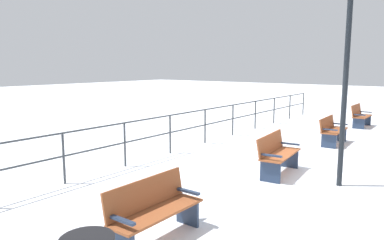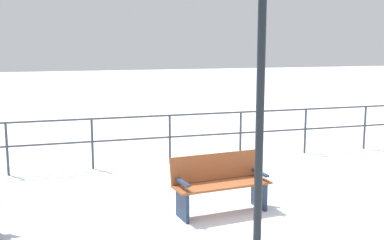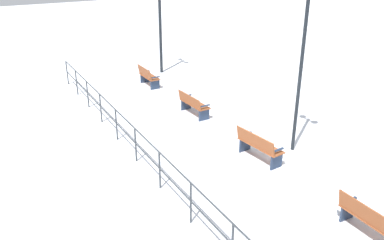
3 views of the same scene
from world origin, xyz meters
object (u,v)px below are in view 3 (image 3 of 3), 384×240
object	(u,v)px
bench_fifth	(148,76)
lamppost_middle	(305,35)
bench_third	(259,146)
bench_fourth	(193,104)
bench_second	(370,220)
lamppost_far	(160,10)

from	to	relation	value
bench_fifth	lamppost_middle	bearing A→B (deg)	-80.09
bench_third	lamppost_middle	world-z (taller)	lamppost_middle
bench_fourth	bench_third	bearing A→B (deg)	-92.97
bench_second	bench_third	bearing A→B (deg)	89.49
bench_fifth	lamppost_far	distance (m)	3.51
bench_third	lamppost_far	world-z (taller)	lamppost_far
bench_second	lamppost_middle	size ratio (longest dim) A/B	0.30
bench_third	bench_fourth	world-z (taller)	bench_third
bench_third	bench_second	bearing A→B (deg)	-96.77
bench_fourth	bench_fifth	size ratio (longest dim) A/B	1.12
bench_fourth	lamppost_middle	bearing A→B (deg)	-74.05
bench_fifth	bench_second	bearing A→B (deg)	-90.18
lamppost_far	bench_third	bearing A→B (deg)	-98.01
bench_third	lamppost_middle	bearing A→B (deg)	-5.44
bench_second	lamppost_far	world-z (taller)	lamppost_far
bench_fourth	lamppost_middle	size ratio (longest dim) A/B	0.29
bench_second	bench_fourth	size ratio (longest dim) A/B	1.02
bench_fourth	bench_fifth	xyz separation A→B (m)	(-0.11, 4.09, 0.01)
bench_second	lamppost_middle	distance (m)	5.41
bench_third	lamppost_middle	size ratio (longest dim) A/B	0.31
bench_fifth	lamppost_middle	xyz separation A→B (m)	(1.49, -8.16, 3.22)
bench_third	bench_fourth	xyz separation A→B (m)	(0.01, 4.09, -0.03)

